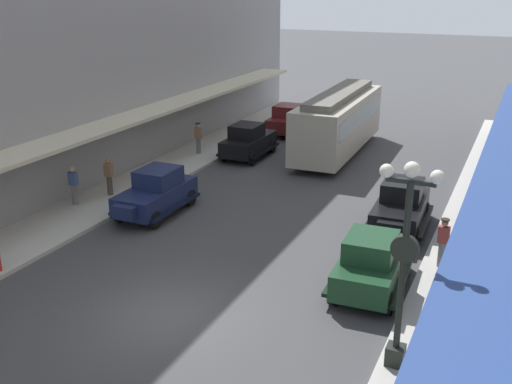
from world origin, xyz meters
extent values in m
plane|color=#424244|center=(0.00, 0.00, 0.00)|extent=(200.00, 200.00, 0.00)
cube|color=#B7B5AD|center=(7.50, 0.00, 0.07)|extent=(3.00, 60.00, 0.15)
cube|color=navy|center=(8.10, 0.00, 3.00)|extent=(1.80, 54.00, 0.16)
cube|color=#193D23|center=(4.80, 3.99, 0.74)|extent=(1.89, 3.98, 0.80)
cube|color=#193D23|center=(4.82, 3.74, 1.49)|extent=(1.52, 1.77, 0.70)
cube|color=#8C9EA8|center=(4.82, 3.74, 1.49)|extent=(1.45, 1.73, 0.42)
cube|color=#193D23|center=(4.70, 6.11, 0.79)|extent=(0.95, 0.41, 0.52)
cube|color=black|center=(3.85, 3.94, 0.42)|extent=(0.41, 3.52, 0.12)
cube|color=black|center=(5.75, 4.03, 0.42)|extent=(0.41, 3.52, 0.12)
cylinder|color=black|center=(3.93, 5.31, 0.34)|extent=(0.25, 0.69, 0.68)
cylinder|color=black|center=(5.54, 5.39, 0.34)|extent=(0.25, 0.69, 0.68)
cylinder|color=black|center=(4.06, 2.58, 0.34)|extent=(0.25, 0.69, 0.68)
cylinder|color=black|center=(5.68, 2.66, 0.34)|extent=(0.25, 0.69, 0.68)
cube|color=#591919|center=(-4.83, 21.46, 0.74)|extent=(1.83, 3.96, 0.80)
cube|color=#591919|center=(-4.82, 21.21, 1.49)|extent=(1.50, 1.75, 0.70)
cube|color=#8C9EA8|center=(-4.82, 21.21, 1.49)|extent=(1.43, 1.71, 0.42)
cube|color=#591919|center=(-4.90, 23.59, 0.79)|extent=(0.95, 0.39, 0.52)
cube|color=black|center=(-5.78, 21.43, 0.42)|extent=(0.36, 3.52, 0.12)
cube|color=black|center=(-3.88, 21.49, 0.42)|extent=(0.36, 3.52, 0.12)
cylinder|color=black|center=(-5.68, 22.79, 0.34)|extent=(0.24, 0.69, 0.68)
cylinder|color=black|center=(-4.07, 22.85, 0.34)|extent=(0.24, 0.69, 0.68)
cylinder|color=black|center=(-5.59, 20.07, 0.34)|extent=(0.24, 0.69, 0.68)
cylinder|color=black|center=(-3.97, 20.12, 0.34)|extent=(0.24, 0.69, 0.68)
cube|color=black|center=(4.62, 9.11, 0.74)|extent=(1.87, 3.97, 0.80)
cube|color=black|center=(4.61, 9.36, 1.49)|extent=(1.51, 1.76, 0.70)
cube|color=#8C9EA8|center=(4.61, 9.36, 1.49)|extent=(1.44, 1.73, 0.42)
cube|color=black|center=(4.72, 6.98, 0.79)|extent=(0.95, 0.40, 0.52)
cube|color=black|center=(5.57, 9.15, 0.42)|extent=(0.40, 3.52, 0.12)
cube|color=black|center=(3.67, 9.07, 0.42)|extent=(0.40, 3.52, 0.12)
cylinder|color=black|center=(5.49, 7.78, 0.34)|extent=(0.25, 0.69, 0.68)
cylinder|color=black|center=(3.88, 7.71, 0.34)|extent=(0.25, 0.69, 0.68)
cylinder|color=black|center=(5.37, 10.51, 0.34)|extent=(0.25, 0.69, 0.68)
cylinder|color=black|center=(3.75, 10.44, 0.34)|extent=(0.25, 0.69, 0.68)
cube|color=black|center=(-4.86, 15.69, 0.74)|extent=(1.73, 3.91, 0.80)
cube|color=black|center=(-4.86, 15.44, 1.49)|extent=(1.45, 1.71, 0.70)
cube|color=#8C9EA8|center=(-4.86, 15.44, 1.49)|extent=(1.38, 1.68, 0.42)
cube|color=black|center=(-4.88, 17.82, 0.79)|extent=(0.94, 0.37, 0.52)
cube|color=black|center=(-5.81, 15.68, 0.42)|extent=(0.27, 3.51, 0.12)
cube|color=black|center=(-3.91, 15.70, 0.42)|extent=(0.27, 3.51, 0.12)
cylinder|color=black|center=(-5.68, 17.05, 0.34)|extent=(0.23, 0.68, 0.68)
cylinder|color=black|center=(-4.06, 17.06, 0.34)|extent=(0.23, 0.68, 0.68)
cylinder|color=black|center=(-5.66, 14.32, 0.34)|extent=(0.23, 0.68, 0.68)
cylinder|color=black|center=(-4.04, 14.33, 0.34)|extent=(0.23, 0.68, 0.68)
cube|color=#19234C|center=(-4.74, 6.57, 0.74)|extent=(1.74, 3.92, 0.80)
cube|color=#19234C|center=(-4.74, 6.82, 1.49)|extent=(1.46, 1.71, 0.70)
cube|color=#8C9EA8|center=(-4.74, 6.82, 1.49)|extent=(1.38, 1.68, 0.42)
cube|color=#19234C|center=(-4.72, 4.44, 0.79)|extent=(0.94, 0.37, 0.52)
cube|color=black|center=(-3.79, 6.58, 0.42)|extent=(0.27, 3.51, 0.12)
cube|color=black|center=(-5.69, 6.56, 0.42)|extent=(0.27, 3.51, 0.12)
cylinder|color=black|center=(-3.92, 5.22, 0.34)|extent=(0.23, 0.68, 0.68)
cylinder|color=black|center=(-5.53, 5.20, 0.34)|extent=(0.23, 0.68, 0.68)
cylinder|color=black|center=(-3.94, 7.95, 0.34)|extent=(0.23, 0.68, 0.68)
cylinder|color=black|center=(-5.56, 7.93, 0.34)|extent=(0.23, 0.68, 0.68)
cube|color=#ADA899|center=(-0.70, 18.26, 1.75)|extent=(2.75, 9.66, 2.70)
cube|color=#5F5C54|center=(-0.70, 18.26, 3.28)|extent=(1.73, 8.68, 0.36)
cube|color=#8C9EA8|center=(-0.70, 18.26, 2.22)|extent=(2.76, 8.90, 0.95)
cube|color=black|center=(-0.62, 15.38, 0.20)|extent=(2.03, 1.25, 0.40)
cube|color=black|center=(-0.78, 21.13, 0.20)|extent=(2.03, 1.25, 0.40)
cube|color=black|center=(6.40, 0.16, 0.40)|extent=(0.44, 0.44, 0.50)
cylinder|color=black|center=(6.40, 0.16, 2.75)|extent=(0.16, 0.16, 4.20)
cube|color=black|center=(6.40, 0.16, 4.85)|extent=(1.10, 0.10, 0.10)
sphere|color=white|center=(5.85, 0.16, 5.03)|extent=(0.32, 0.32, 0.32)
sphere|color=white|center=(6.95, 0.16, 5.03)|extent=(0.32, 0.32, 0.32)
sphere|color=white|center=(6.40, 0.16, 5.13)|extent=(0.36, 0.36, 0.36)
cylinder|color=black|center=(6.40, 0.16, 3.25)|extent=(0.64, 0.18, 0.64)
cylinder|color=silver|center=(6.40, 0.26, 3.25)|extent=(0.56, 0.02, 0.56)
cylinder|color=#4C4238|center=(-7.61, 7.30, 0.57)|extent=(0.24, 0.24, 0.85)
cube|color=#8C6647|center=(-7.61, 7.30, 1.28)|extent=(0.36, 0.22, 0.56)
sphere|color=#9E7051|center=(-7.61, 7.30, 1.68)|extent=(0.22, 0.22, 0.22)
cylinder|color=slate|center=(-8.20, 5.73, 0.57)|extent=(0.24, 0.24, 0.85)
cube|color=#3F598C|center=(-8.20, 5.73, 1.28)|extent=(0.36, 0.22, 0.56)
sphere|color=beige|center=(-8.20, 5.73, 1.68)|extent=(0.22, 0.22, 0.22)
cylinder|color=slate|center=(6.61, 6.10, 0.57)|extent=(0.24, 0.24, 0.85)
cube|color=maroon|center=(6.61, 6.10, 1.28)|extent=(0.36, 0.22, 0.56)
sphere|color=#9E7051|center=(6.61, 6.10, 1.68)|extent=(0.22, 0.22, 0.22)
cylinder|color=black|center=(6.61, 6.10, 1.80)|extent=(0.28, 0.28, 0.04)
cylinder|color=slate|center=(-7.39, 14.71, 0.57)|extent=(0.24, 0.24, 0.85)
cube|color=#8C6647|center=(-7.39, 14.71, 1.28)|extent=(0.36, 0.22, 0.56)
sphere|color=tan|center=(-7.39, 14.71, 1.68)|extent=(0.22, 0.22, 0.22)
cylinder|color=black|center=(-7.39, 14.71, 1.80)|extent=(0.28, 0.28, 0.04)
camera|label=1|loc=(8.50, -12.61, 9.02)|focal=42.23mm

